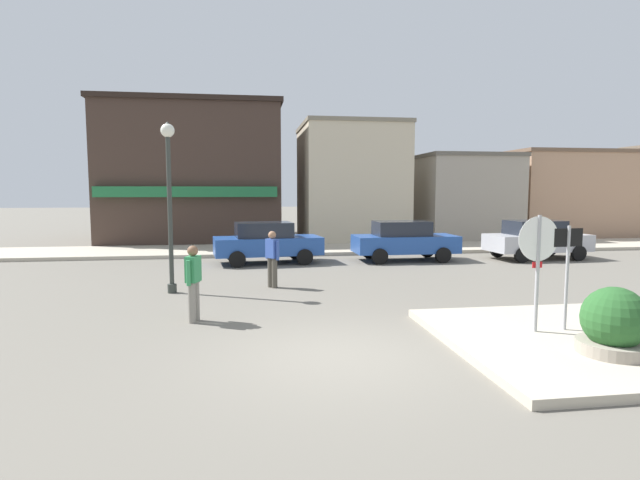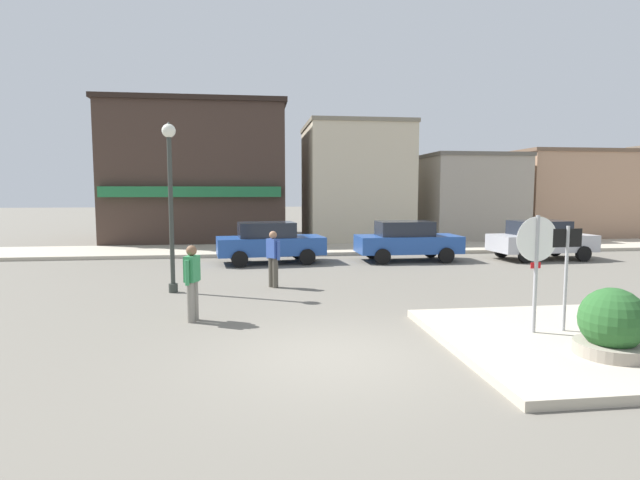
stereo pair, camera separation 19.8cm
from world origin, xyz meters
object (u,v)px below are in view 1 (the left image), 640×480
at_px(stop_sign, 538,258).
at_px(lamp_post, 169,182).
at_px(parked_car_nearest, 267,242).
at_px(parked_car_third, 537,239).
at_px(one_way_sign, 567,267).
at_px(pedestrian_crossing_near, 272,257).
at_px(planter, 614,328).
at_px(pedestrian_crossing_far, 193,281).
at_px(parked_car_second, 404,240).

relative_size(stop_sign, lamp_post, 0.51).
height_order(parked_car_nearest, parked_car_third, same).
distance_m(one_way_sign, pedestrian_crossing_near, 7.68).
height_order(lamp_post, parked_car_third, lamp_post).
xyz_separation_m(planter, pedestrian_crossing_far, (-6.87, 3.53, 0.31)).
bearing_deg(parked_car_second, lamp_post, -147.73).
bearing_deg(one_way_sign, lamp_post, 146.12).
height_order(planter, lamp_post, lamp_post).
relative_size(planter, parked_car_third, 0.30).
height_order(one_way_sign, parked_car_second, one_way_sign).
relative_size(stop_sign, parked_car_second, 0.57).
xyz_separation_m(one_way_sign, planter, (-0.11, -1.39, -0.77)).
bearing_deg(pedestrian_crossing_far, parked_car_second, 48.94).
xyz_separation_m(stop_sign, parked_car_third, (6.29, 10.17, -0.71)).
height_order(lamp_post, pedestrian_crossing_far, lamp_post).
bearing_deg(one_way_sign, parked_car_nearest, 116.06).
height_order(stop_sign, pedestrian_crossing_far, stop_sign).
height_order(one_way_sign, planter, one_way_sign).
bearing_deg(pedestrian_crossing_near, stop_sign, -51.37).
xyz_separation_m(stop_sign, planter, (0.51, -1.35, -0.96)).
distance_m(planter, parked_car_third, 12.89).
bearing_deg(parked_car_nearest, pedestrian_crossing_far, -102.43).
relative_size(lamp_post, parked_car_third, 1.11).
relative_size(stop_sign, pedestrian_crossing_near, 1.43).
xyz_separation_m(parked_car_second, pedestrian_crossing_near, (-5.39, -4.76, 0.06)).
height_order(one_way_sign, pedestrian_crossing_near, one_way_sign).
bearing_deg(pedestrian_crossing_near, parked_car_nearest, 89.65).
height_order(stop_sign, planter, stop_sign).
height_order(one_way_sign, parked_car_nearest, one_way_sign).
relative_size(stop_sign, parked_car_third, 0.56).
bearing_deg(parked_car_third, lamp_post, -160.35).
bearing_deg(parked_car_nearest, one_way_sign, -63.94).
height_order(stop_sign, parked_car_nearest, stop_sign).
bearing_deg(stop_sign, parked_car_third, 58.28).
distance_m(pedestrian_crossing_near, pedestrian_crossing_far, 3.95).
bearing_deg(parked_car_second, parked_car_third, -2.93).
height_order(parked_car_second, pedestrian_crossing_far, pedestrian_crossing_far).
bearing_deg(stop_sign, pedestrian_crossing_far, 161.08).
distance_m(lamp_post, pedestrian_crossing_far, 3.89).
height_order(pedestrian_crossing_near, pedestrian_crossing_far, same).
bearing_deg(one_way_sign, parked_car_third, 60.78).
relative_size(parked_car_nearest, pedestrian_crossing_far, 2.59).
relative_size(one_way_sign, parked_car_second, 0.52).
bearing_deg(lamp_post, parked_car_third, 19.65).
bearing_deg(parked_car_nearest, pedestrian_crossing_near, -90.35).
distance_m(stop_sign, parked_car_third, 11.98).
relative_size(one_way_sign, pedestrian_crossing_near, 1.30).
height_order(stop_sign, one_way_sign, stop_sign).
bearing_deg(lamp_post, planter, -40.67).
bearing_deg(parked_car_third, pedestrian_crossing_near, -157.54).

